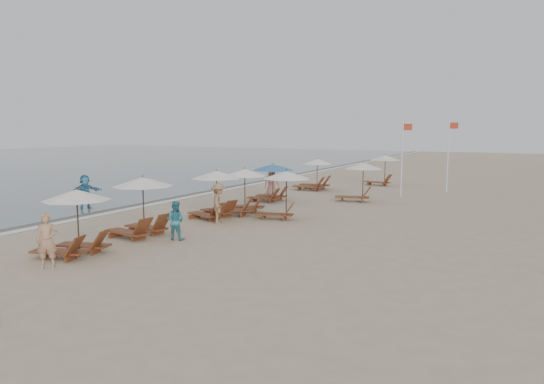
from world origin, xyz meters
The scene contains 19 objects.
ground centered at (0.00, 0.00, 0.00)m, with size 160.00×160.00×0.00m, color tan.
wet_sand_band centered at (-12.50, 10.00, 0.00)m, with size 3.20×140.00×0.01m, color #6B5E4C.
foam_line centered at (-11.20, 10.00, 0.01)m, with size 0.50×140.00×0.02m, color white.
lounger_station_0 centered at (-5.90, -3.09, 1.16)m, with size 2.45×2.17×2.22m.
lounger_station_1 centered at (-6.08, 0.16, 1.20)m, with size 2.60×2.31×2.33m.
lounger_station_2 centered at (-5.82, 4.79, 1.20)m, with size 2.54×2.31×2.23m.
lounger_station_3 centered at (-5.31, 6.36, 1.02)m, with size 2.64×2.53×2.24m.
lounger_station_4 centered at (-6.02, 10.84, 1.21)m, with size 2.59×2.44×2.16m.
lounger_station_5 centered at (-5.94, 17.03, 0.97)m, with size 2.62×2.19×2.12m.
inland_station_0 centered at (-2.87, 6.09, 1.49)m, with size 2.54×2.24×2.22m.
inland_station_1 centered at (-1.49, 13.17, 1.37)m, with size 2.72×2.24×2.22m.
inland_station_2 centered at (-2.47, 21.78, 1.42)m, with size 2.63×2.24×2.22m.
beachgoer_near centered at (-5.45, -4.49, 0.84)m, with size 0.61×0.40×1.69m, color #AB7C5D.
beachgoer_mid_a centered at (-4.49, 0.35, 0.74)m, with size 0.72×0.56×1.48m, color teal.
beachgoer_mid_b centered at (-4.83, 3.77, 0.90)m, with size 1.16×0.67×1.80m, color #8E6B48.
beachgoer_far_b centered at (-6.69, 12.31, 0.92)m, with size 0.90×0.59×1.85m, color #9F6656.
waterline_walker centered at (-13.14, 3.84, 0.91)m, with size 1.68×0.53×1.81m, color teal.
flag_pole_near centered at (0.24, 16.33, 2.58)m, with size 0.60×0.08×4.67m.
flag_pole_far centered at (2.38, 20.10, 2.63)m, with size 0.60×0.08×4.76m.
Camera 1 is at (7.22, -14.16, 4.16)m, focal length 32.69 mm.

